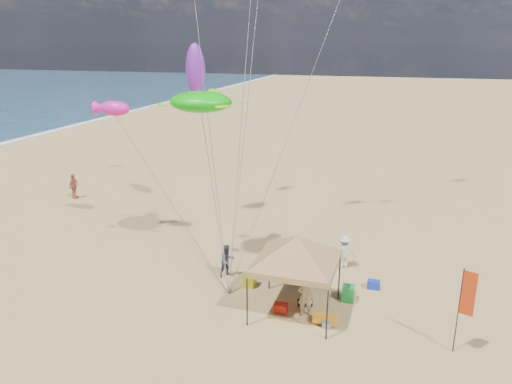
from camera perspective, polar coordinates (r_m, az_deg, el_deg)
ground at (r=21.30m, az=-2.40°, el=-12.67°), size 280.00×280.00×0.00m
canopy_tent at (r=19.20m, az=4.79°, el=-5.51°), size 6.26×6.26×3.86m
feather_flag at (r=18.54m, az=23.30°, el=-11.39°), size 0.48×0.19×3.27m
cooler_red at (r=20.47m, az=2.90°, el=-13.40°), size 0.54×0.38×0.38m
cooler_blue at (r=22.82m, az=13.59°, el=-10.48°), size 0.54×0.38×0.38m
bag_navy at (r=20.93m, az=5.75°, el=-12.76°), size 0.69×0.54×0.36m
bag_orange at (r=23.63m, az=1.13°, el=-8.96°), size 0.54×0.69×0.36m
chair_green at (r=21.53m, az=10.74°, el=-11.58°), size 0.50×0.50×0.70m
chair_yellow at (r=22.30m, az=-0.79°, el=-10.17°), size 0.50×0.50×0.70m
crate_grey at (r=19.71m, az=8.29°, el=-15.07°), size 0.34×0.30×0.28m
beach_cart at (r=19.93m, az=8.07°, el=-14.46°), size 0.90×0.50×0.24m
person_near_a at (r=20.07m, az=5.79°, el=-12.04°), size 0.70×0.57×1.66m
person_near_b at (r=23.04m, az=-3.38°, el=-8.03°), size 0.94×0.97×1.57m
person_near_c at (r=24.23m, az=10.29°, el=-6.88°), size 1.17×0.80×1.66m
person_far_a at (r=36.41m, az=-20.56°, el=0.65°), size 0.52×1.08×1.79m
turtle_kite at (r=22.46m, az=-6.49°, el=10.44°), size 3.25×2.78×0.96m
fish_kite at (r=27.07m, az=-16.25°, el=9.37°), size 1.82×0.94×0.80m
squid_kite at (r=28.98m, az=-7.09°, el=14.08°), size 1.47×1.47×2.91m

